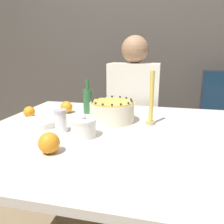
{
  "coord_description": "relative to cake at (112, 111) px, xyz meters",
  "views": [
    {
      "loc": [
        0.2,
        -0.99,
        1.14
      ],
      "look_at": [
        -0.07,
        0.16,
        0.82
      ],
      "focal_mm": 35.0,
      "sensor_mm": 36.0,
      "label": 1
    }
  ],
  "objects": [
    {
      "name": "person_man_blue_shirt",
      "position": [
        0.05,
        0.6,
        -0.27
      ],
      "size": [
        0.4,
        0.34,
        1.27
      ],
      "rotation": [
        0.0,
        0.0,
        3.14
      ],
      "color": "#595960",
      "rests_on": "ground_plane"
    },
    {
      "name": "wall_behind",
      "position": [
        0.07,
        1.24,
        0.48
      ],
      "size": [
        8.0,
        0.05,
        2.6
      ],
      "color": "#4C4742",
      "rests_on": "ground_plane"
    },
    {
      "name": "candle",
      "position": [
        0.21,
        -0.01,
        0.06
      ],
      "size": [
        0.05,
        0.05,
        0.29
      ],
      "color": "tan",
      "rests_on": "dining_table"
    },
    {
      "name": "bottle",
      "position": [
        -0.19,
        0.14,
        0.02
      ],
      "size": [
        0.06,
        0.06,
        0.21
      ],
      "color": "#2D6638",
      "rests_on": "dining_table"
    },
    {
      "name": "orange_fruit_1",
      "position": [
        -0.14,
        -0.45,
        -0.02
      ],
      "size": [
        0.08,
        0.08,
        0.08
      ],
      "color": "orange",
      "rests_on": "dining_table"
    },
    {
      "name": "sugar_shaker",
      "position": [
        -0.2,
        -0.23,
        -0.0
      ],
      "size": [
        0.06,
        0.06,
        0.11
      ],
      "color": "white",
      "rests_on": "dining_table"
    },
    {
      "name": "orange_fruit_0",
      "position": [
        -0.32,
        0.11,
        -0.02
      ],
      "size": [
        0.08,
        0.08,
        0.08
      ],
      "color": "orange",
      "rests_on": "dining_table"
    },
    {
      "name": "cake",
      "position": [
        0.0,
        0.0,
        0.0
      ],
      "size": [
        0.25,
        0.25,
        0.13
      ],
      "color": "#EFE5CC",
      "rests_on": "dining_table"
    },
    {
      "name": "sugar_bowl",
      "position": [
        -0.07,
        -0.26,
        -0.01
      ],
      "size": [
        0.12,
        0.12,
        0.11
      ],
      "color": "white",
      "rests_on": "dining_table"
    },
    {
      "name": "orange_fruit_2",
      "position": [
        -0.5,
        -0.03,
        -0.02
      ],
      "size": [
        0.07,
        0.07,
        0.07
      ],
      "color": "orange",
      "rests_on": "dining_table"
    },
    {
      "name": "plate_stack",
      "position": [
        -0.36,
        -0.17,
        -0.04
      ],
      "size": [
        0.19,
        0.19,
        0.03
      ],
      "color": "white",
      "rests_on": "dining_table"
    },
    {
      "name": "dining_table",
      "position": [
        0.07,
        -0.16,
        -0.16
      ],
      "size": [
        1.37,
        1.13,
        0.77
      ],
      "color": "beige",
      "rests_on": "ground_plane"
    }
  ]
}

